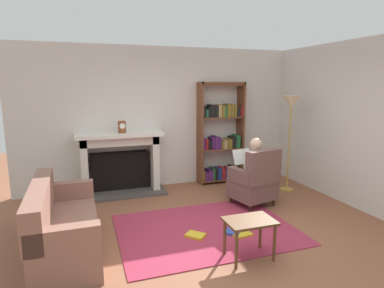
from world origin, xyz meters
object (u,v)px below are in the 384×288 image
fireplace (120,161)px  sofa_floral (61,227)px  mantel_clock (122,127)px  floor_lamp (291,111)px  bookshelf (221,136)px  armchair_reading (255,181)px  seated_reader (251,168)px  side_table (250,226)px

fireplace → sofa_floral: 2.23m
mantel_clock → floor_lamp: floor_lamp is taller
bookshelf → armchair_reading: size_ratio=2.10×
mantel_clock → armchair_reading: 2.51m
seated_reader → side_table: (-0.87, -1.57, -0.23)m
bookshelf → fireplace: bearing=-179.1°
armchair_reading → side_table: (-0.90, -1.46, -0.03)m
sofa_floral → side_table: 2.22m
mantel_clock → floor_lamp: 3.08m
armchair_reading → seated_reader: bearing=-90.0°
bookshelf → seated_reader: (-0.03, -1.32, -0.34)m
seated_reader → sofa_floral: 3.03m
bookshelf → sofa_floral: (-2.95, -2.04, -0.65)m
floor_lamp → armchair_reading: bearing=-152.7°
fireplace → armchair_reading: 2.47m
fireplace → floor_lamp: (3.01, -0.89, 0.92)m
bookshelf → side_table: (-0.90, -2.89, -0.57)m
fireplace → seated_reader: bearing=-32.8°
sofa_floral → floor_lamp: (3.93, 1.12, 1.20)m
fireplace → seated_reader: seated_reader is taller
armchair_reading → sofa_floral: 3.02m
mantel_clock → floor_lamp: (2.96, -0.79, 0.28)m
side_table → floor_lamp: size_ratio=0.31×
fireplace → seated_reader: size_ratio=1.38×
sofa_floral → floor_lamp: floor_lamp is taller
seated_reader → side_table: size_ratio=2.04×
side_table → fireplace: bearing=111.5°
armchair_reading → sofa_floral: bearing=-1.8°
fireplace → armchair_reading: size_ratio=1.62×
mantel_clock → bookshelf: 2.00m
armchair_reading → floor_lamp: 1.55m
bookshelf → side_table: 3.08m
sofa_floral → side_table: (2.05, -0.84, 0.07)m
seated_reader → floor_lamp: size_ratio=0.64×
bookshelf → floor_lamp: 1.46m
fireplace → bookshelf: bookshelf is taller
fireplace → side_table: (1.12, -2.85, -0.20)m
fireplace → sofa_floral: bearing=-114.7°
armchair_reading → floor_lamp: bearing=-166.3°
floor_lamp → side_table: bearing=-133.8°
fireplace → mantel_clock: size_ratio=7.44×
bookshelf → armchair_reading: 1.53m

